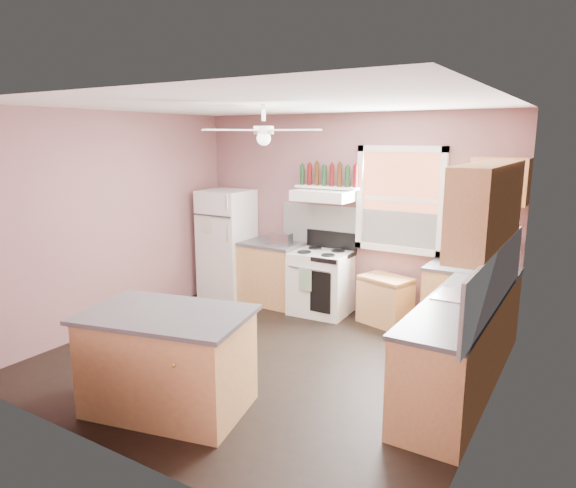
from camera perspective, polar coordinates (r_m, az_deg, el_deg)
The scene contains 32 objects.
floor at distance 5.74m, azimuth -2.48°, elevation -12.73°, with size 4.50×4.50×0.00m, color black.
ceiling at distance 5.24m, azimuth -2.75°, elevation 15.26°, with size 4.50×4.50×0.00m, color white.
wall_back at distance 7.07m, azimuth 6.64°, elevation 3.31°, with size 4.50×0.05×2.70m, color #805455.
wall_right at distance 4.49m, azimuth 22.21°, elevation -2.38°, with size 0.05×4.00×2.70m, color #805455.
wall_left at distance 6.85m, azimuth -18.59°, elevation 2.50°, with size 0.05×4.00×2.70m, color #805455.
backsplash_back at distance 6.89m, azimuth 9.86°, elevation 1.52°, with size 2.90×0.03×0.55m, color white.
backsplash_right at distance 4.83m, azimuth 22.18°, elevation -3.58°, with size 0.03×2.60×0.55m, color white.
window_view at distance 6.72m, azimuth 12.36°, elevation 4.83°, with size 1.00×0.02×1.20m, color brown.
window_frame at distance 6.69m, azimuth 12.28°, elevation 4.81°, with size 1.16×0.07×1.36m, color white.
refrigerator at distance 7.78m, azimuth -6.78°, elevation 0.03°, with size 0.68×0.67×1.62m, color white.
base_cabinet_left at distance 7.49m, azimuth -1.97°, elevation -3.33°, with size 0.90×0.60×0.86m, color #BB7E4E.
counter_left at distance 7.38m, azimuth -2.00°, elevation 0.04°, with size 0.92×0.62×0.04m, color #434345.
toaster at distance 7.13m, azimuth -0.72°, elevation 0.52°, with size 0.28×0.16×0.18m, color silver.
stove at distance 7.05m, azimuth 3.67°, elevation -4.31°, with size 0.76×0.64×0.86m, color white.
range_hood at distance 6.89m, azimuth 3.98°, elevation 5.41°, with size 0.78×0.50×0.14m, color white.
bottle_shelf at distance 6.99m, azimuth 4.45°, elevation 6.32°, with size 0.90×0.26×0.03m, color white.
cart at distance 6.78m, azimuth 10.75°, elevation -6.18°, with size 0.63×0.42×0.63m, color #BB7E4E.
base_cabinet_corner at distance 6.44m, azimuth 19.52°, elevation -6.55°, with size 1.00×0.60×0.86m, color #BB7E4E.
base_cabinet_right at distance 5.12m, azimuth 18.32°, elevation -11.28°, with size 0.60×2.20×0.86m, color #BB7E4E.
counter_corner at distance 6.32m, azimuth 19.80°, elevation -2.67°, with size 1.02×0.62×0.04m, color #434345.
counter_right at distance 4.96m, azimuth 18.55°, elevation -6.46°, with size 0.62×2.22×0.04m, color #434345.
sink at distance 5.15m, azimuth 19.07°, elevation -5.68°, with size 0.55×0.45×0.03m, color silver.
faucet at distance 5.10m, azimuth 20.89°, elevation -5.10°, with size 0.03×0.03×0.14m, color silver.
upper_cabinet_right at distance 4.94m, azimuth 21.35°, elevation 3.98°, with size 0.33×1.80×0.76m, color #BB7E4E.
upper_cabinet_corner at distance 6.25m, azimuth 22.50°, elevation 6.48°, with size 0.60×0.33×0.52m, color #BB7E4E.
paper_towel at distance 6.35m, azimuth 23.15°, elevation 0.55°, with size 0.12×0.12×0.26m, color white.
island at distance 4.76m, azimuth -13.14°, elevation -12.74°, with size 1.35×0.85×0.86m, color #BB7E4E.
island_top at distance 4.59m, azimuth -13.41°, elevation -7.63°, with size 1.42×0.93×0.04m, color #434345.
ceiling_fan_hub at distance 5.23m, azimuth -2.72°, elevation 12.52°, with size 0.20×0.20×0.08m, color white.
soap_bottle at distance 5.07m, azimuth 20.60°, elevation -4.65°, with size 0.09×0.09×0.22m, color silver.
red_caddy at distance 5.15m, azimuth 20.53°, elevation -5.12°, with size 0.18×0.12×0.10m, color #A10F0D.
wine_bottles at distance 6.97m, azimuth 4.49°, elevation 7.62°, with size 0.86×0.06×0.31m.
Camera 1 is at (2.94, -4.32, 2.38)m, focal length 32.00 mm.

